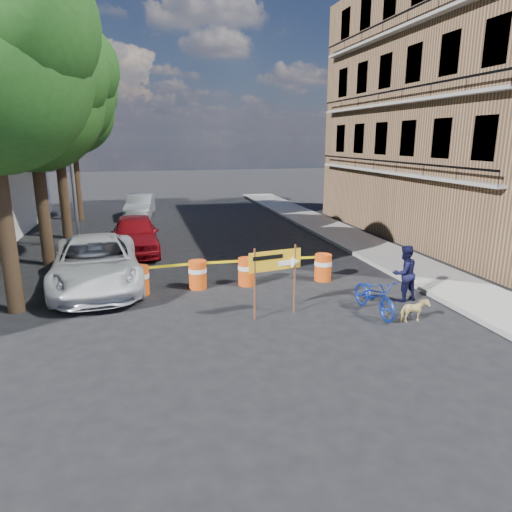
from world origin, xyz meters
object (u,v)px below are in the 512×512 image
barrel_far_left (140,280)px  detour_sign (282,265)px  sedan_silver (140,206)px  pedestrian (404,273)px  sedan_red (135,234)px  bicycle (376,279)px  barrel_mid_left (198,274)px  suv_white (96,263)px  dog (414,311)px  barrel_mid_right (247,271)px  barrel_far_right (323,267)px

barrel_far_left → detour_sign: size_ratio=0.47×
sedan_silver → barrel_far_left: bearing=-83.6°
pedestrian → sedan_red: (-7.63, 7.94, -0.04)m
bicycle → sedan_silver: size_ratio=0.47×
barrel_far_left → barrel_mid_left: bearing=4.8°
sedan_red → suv_white: bearing=-106.4°
detour_sign → sedan_silver: (-3.57, 17.34, -0.73)m
bicycle → dog: bearing=-53.7°
detour_sign → dog: detour_sign is taller
detour_sign → sedan_red: bearing=104.9°
barrel_far_left → barrel_mid_right: size_ratio=1.00×
detour_sign → pedestrian: size_ratio=1.16×
barrel_mid_right → pedestrian: pedestrian is taller
barrel_far_left → barrel_mid_left: same height
barrel_mid_right → suv_white: (-4.71, 0.97, 0.33)m
detour_sign → bicycle: (2.48, -0.49, -0.44)m
bicycle → dog: 1.27m
barrel_far_left → bicycle: 6.96m
barrel_mid_left → detour_sign: 3.55m
barrel_far_left → bicycle: bicycle is taller
pedestrian → sedan_red: 11.01m
barrel_far_left → pedestrian: bearing=-18.1°
barrel_mid_left → barrel_mid_right: same height
barrel_mid_right → sedan_red: 6.44m
barrel_far_left → sedan_silver: size_ratio=0.21×
barrel_far_left → suv_white: suv_white is taller
bicycle → suv_white: 8.63m
barrel_mid_left → detour_sign: detour_sign is taller
suv_white → sedan_red: bearing=70.3°
pedestrian → sedan_silver: 18.62m
barrel_mid_right → sedan_red: sedan_red is taller
detour_sign → suv_white: 6.31m
barrel_far_left → barrel_far_right: same height
pedestrian → barrel_far_left: bearing=-28.4°
suv_white → dog: bearing=-36.4°
barrel_mid_left → sedan_red: (-1.92, 5.33, 0.32)m
bicycle → barrel_far_left: bearing=149.1°
dog → detour_sign: bearing=62.9°
barrel_mid_left → sedan_red: 5.68m
detour_sign → bicycle: 2.57m
sedan_red → sedan_silver: sedan_red is taller
barrel_far_right → detour_sign: (-2.28, -2.66, 0.94)m
suv_white → sedan_red: 4.57m
barrel_far_left → detour_sign: (3.68, -2.70, 0.94)m
sedan_silver → bicycle: bearing=-64.4°
barrel_mid_right → bicycle: bicycle is taller
barrel_mid_left → pedestrian: 6.28m
barrel_mid_right → suv_white: bearing=168.3°
barrel_far_left → barrel_far_right: bearing=-0.4°
barrel_mid_left → barrel_far_right: 4.18m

